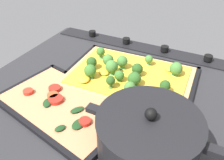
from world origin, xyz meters
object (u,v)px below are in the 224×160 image
object	(u,v)px
veggie_pizza_back	(63,104)
cooking_pot	(148,137)
baking_tray_front	(129,78)
broccoli_pizza	(127,74)
baking_tray_back	(64,106)

from	to	relation	value
veggie_pizza_back	cooking_pot	world-z (taller)	cooking_pot
baking_tray_front	veggie_pizza_back	xyz separation A→B (cm)	(10.56, 19.37, 0.69)
broccoli_pizza	cooking_pot	world-z (taller)	cooking_pot
baking_tray_front	baking_tray_back	world-z (taller)	same
baking_tray_front	veggie_pizza_back	bearing A→B (deg)	61.40
veggie_pizza_back	cooking_pot	xyz separation A→B (cm)	(-24.54, 4.52, 4.21)
baking_tray_front	broccoli_pizza	world-z (taller)	broccoli_pizza
baking_tray_back	cooking_pot	size ratio (longest dim) A/B	1.39
cooking_pot	veggie_pizza_back	bearing A→B (deg)	-10.44
broccoli_pizza	baking_tray_back	size ratio (longest dim) A/B	0.97
broccoli_pizza	veggie_pizza_back	distance (cm)	21.48
baking_tray_front	baking_tray_back	xyz separation A→B (cm)	(10.44, 19.28, 0.02)
baking_tray_front	veggie_pizza_back	distance (cm)	22.08
veggie_pizza_back	cooking_pot	bearing A→B (deg)	169.56
baking_tray_back	broccoli_pizza	bearing A→B (deg)	-117.92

